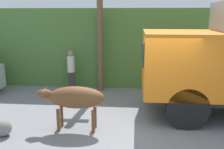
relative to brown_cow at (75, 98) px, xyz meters
name	(u,v)px	position (x,y,z in m)	size (l,w,h in m)	color
ground_plane	(149,126)	(2.02, 0.39, -0.90)	(60.00, 60.00, 0.00)	gray
hillside_embankment	(144,43)	(2.02, 6.92, 0.77)	(32.00, 5.38, 3.33)	#4C7A38
brown_cow	(75,98)	(0.00, 0.00, 0.00)	(1.86, 0.59, 1.21)	brown
pedestrian_on_hill	(71,68)	(-1.02, 3.76, 0.02)	(0.35, 0.35, 1.65)	#38332D
utility_pole	(100,25)	(0.18, 3.84, 1.79)	(0.90, 0.24, 5.16)	brown
roadside_rock	(3,128)	(-1.77, -0.57, -0.68)	(0.43, 0.43, 0.43)	gray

